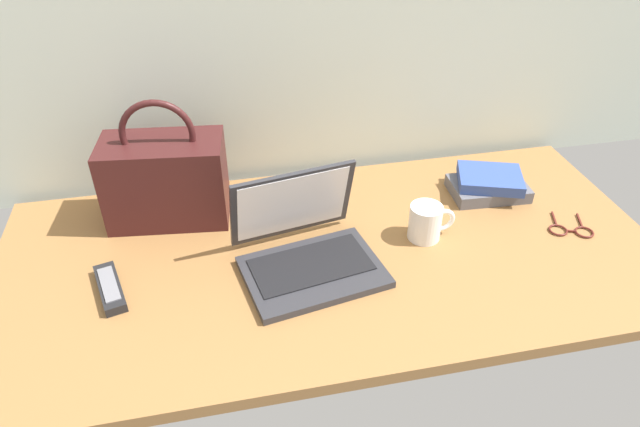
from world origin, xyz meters
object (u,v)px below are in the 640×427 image
at_px(laptop, 306,248).
at_px(coffee_mug, 426,222).
at_px(handbag, 166,179).
at_px(remote_control_near, 110,288).
at_px(book_stack, 489,184).
at_px(eyeglasses, 571,230).

bearing_deg(laptop, coffee_mug, 7.10).
xyz_separation_m(laptop, coffee_mug, (0.31, 0.04, 0.00)).
bearing_deg(laptop, handbag, 140.07).
distance_m(coffee_mug, handbag, 0.66).
xyz_separation_m(remote_control_near, handbag, (0.13, 0.27, 0.10)).
bearing_deg(laptop, book_stack, 18.96).
xyz_separation_m(laptop, eyeglasses, (0.68, -0.02, -0.04)).
relative_size(laptop, eyeglasses, 2.72).
xyz_separation_m(coffee_mug, book_stack, (0.24, 0.15, -0.02)).
height_order(laptop, handbag, handbag).
distance_m(coffee_mug, remote_control_near, 0.76).
xyz_separation_m(remote_control_near, book_stack, (0.99, 0.20, 0.02)).
height_order(coffee_mug, handbag, handbag).
height_order(handbag, book_stack, handbag).
distance_m(coffee_mug, eyeglasses, 0.38).
height_order(coffee_mug, remote_control_near, coffee_mug).
bearing_deg(coffee_mug, laptop, -172.90).
bearing_deg(book_stack, handbag, 175.28).
height_order(coffee_mug, eyeglasses, coffee_mug).
bearing_deg(eyeglasses, coffee_mug, 171.52).
bearing_deg(eyeglasses, remote_control_near, 179.58).
height_order(laptop, eyeglasses, laptop).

